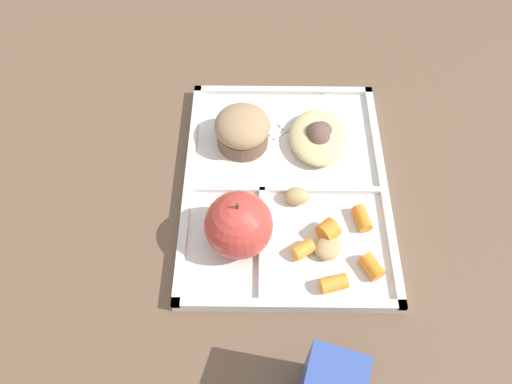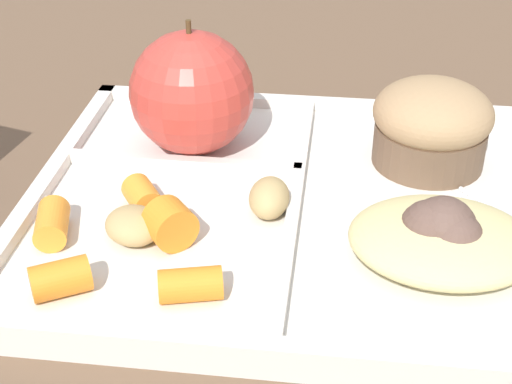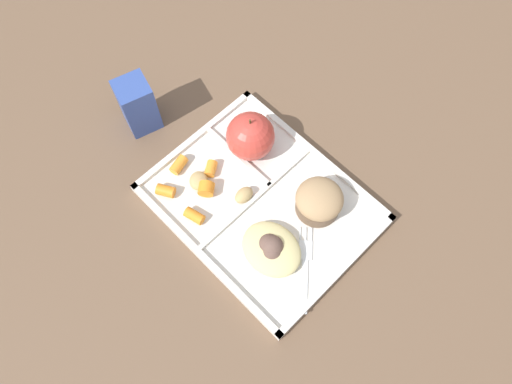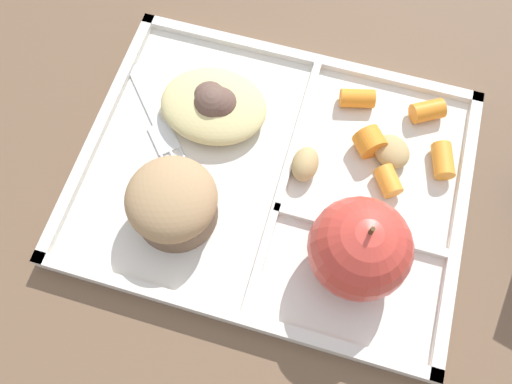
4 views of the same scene
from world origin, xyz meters
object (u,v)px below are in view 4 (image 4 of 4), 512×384
(green_apple, at_px, (360,248))
(plastic_fork, at_px, (156,119))
(lunch_tray, at_px, (273,178))
(bran_muffin, at_px, (173,202))

(green_apple, height_order, plastic_fork, green_apple)
(green_apple, relative_size, plastic_fork, 0.80)
(lunch_tray, bearing_deg, plastic_fork, -11.45)
(lunch_tray, xyz_separation_m, green_apple, (-0.09, 0.06, 0.05))
(lunch_tray, xyz_separation_m, bran_muffin, (0.07, 0.06, 0.03))
(green_apple, distance_m, plastic_fork, 0.24)
(lunch_tray, bearing_deg, green_apple, 145.20)
(green_apple, bearing_deg, lunch_tray, -34.80)
(green_apple, bearing_deg, plastic_fork, -22.02)
(lunch_tray, xyz_separation_m, plastic_fork, (0.13, -0.03, 0.01))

